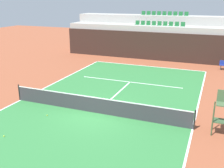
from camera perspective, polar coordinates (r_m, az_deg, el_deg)
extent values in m
plane|color=brown|center=(15.54, -3.49, -6.25)|extent=(80.00, 80.00, 0.00)
cube|color=#2D7238|center=(15.54, -3.49, -6.23)|extent=(11.00, 24.00, 0.01)
cube|color=white|center=(26.26, 7.68, 3.84)|extent=(11.00, 0.10, 0.00)
cube|color=white|center=(18.38, -19.08, -3.28)|extent=(0.10, 24.00, 0.00)
cube|color=white|center=(14.30, 16.98, -9.29)|extent=(0.10, 24.00, 0.00)
cube|color=white|center=(21.12, 3.91, 0.44)|extent=(8.26, 0.10, 0.00)
cube|color=white|center=(18.26, 0.78, -2.39)|extent=(0.10, 6.40, 0.00)
cube|color=black|center=(28.82, 9.31, 8.00)|extent=(20.79, 0.30, 2.95)
cube|color=#9E9E99|center=(30.08, 9.92, 8.96)|extent=(20.79, 2.40, 3.55)
cube|color=#9E9E99|center=(32.34, 10.89, 10.37)|extent=(20.79, 2.40, 4.49)
cube|color=#1E6633|center=(30.46, 5.41, 12.66)|extent=(0.44, 0.44, 0.04)
cube|color=#1E6633|center=(30.64, 5.53, 13.10)|extent=(0.44, 0.04, 0.40)
cube|color=#1E6633|center=(30.29, 6.57, 12.59)|extent=(0.44, 0.44, 0.04)
cube|color=#1E6633|center=(30.47, 6.68, 13.04)|extent=(0.44, 0.04, 0.40)
cube|color=#1E6633|center=(30.13, 7.74, 12.52)|extent=(0.44, 0.44, 0.04)
cube|color=#1E6633|center=(30.31, 7.85, 12.97)|extent=(0.44, 0.04, 0.40)
cube|color=#1E6633|center=(29.99, 8.92, 12.44)|extent=(0.44, 0.44, 0.04)
cube|color=#1E6633|center=(30.16, 9.03, 12.89)|extent=(0.44, 0.04, 0.40)
cube|color=#1E6633|center=(29.85, 10.11, 12.36)|extent=(0.44, 0.44, 0.04)
cube|color=#1E6633|center=(30.03, 10.22, 12.81)|extent=(0.44, 0.04, 0.40)
cube|color=#1E6633|center=(29.73, 11.31, 12.27)|extent=(0.44, 0.44, 0.04)
cube|color=#1E6633|center=(29.91, 11.41, 12.72)|extent=(0.44, 0.04, 0.40)
cube|color=#1E6633|center=(29.62, 12.52, 12.17)|extent=(0.44, 0.44, 0.04)
cube|color=#1E6633|center=(29.80, 12.62, 12.62)|extent=(0.44, 0.04, 0.40)
cube|color=#1E6633|center=(29.53, 13.74, 12.07)|extent=(0.44, 0.44, 0.04)
cube|color=#1E6633|center=(29.70, 13.83, 12.52)|extent=(0.44, 0.04, 0.40)
cube|color=#1E6633|center=(29.44, 14.96, 11.96)|extent=(0.44, 0.44, 0.04)
cube|color=#1E6633|center=(29.62, 15.05, 12.42)|extent=(0.44, 0.04, 0.40)
cube|color=#1E6633|center=(32.69, 6.70, 14.64)|extent=(0.44, 0.44, 0.04)
cube|color=#1E6633|center=(32.88, 6.81, 15.03)|extent=(0.44, 0.04, 0.40)
cube|color=#1E6633|center=(32.54, 7.80, 14.58)|extent=(0.44, 0.44, 0.04)
cube|color=#1E6633|center=(32.72, 7.90, 14.98)|extent=(0.44, 0.04, 0.40)
cube|color=#1E6633|center=(32.39, 8.90, 14.51)|extent=(0.44, 0.44, 0.04)
cube|color=#1E6633|center=(32.57, 9.00, 14.92)|extent=(0.44, 0.04, 0.40)
cube|color=#1E6633|center=(32.25, 10.01, 14.45)|extent=(0.44, 0.44, 0.04)
cube|color=#1E6633|center=(32.44, 10.11, 14.85)|extent=(0.44, 0.04, 0.40)
cube|color=#1E6633|center=(32.13, 11.14, 14.37)|extent=(0.44, 0.44, 0.04)
cube|color=#1E6633|center=(32.31, 11.23, 14.78)|extent=(0.44, 0.04, 0.40)
cube|color=#1E6633|center=(32.01, 12.26, 14.29)|extent=(0.44, 0.44, 0.04)
cube|color=#1E6633|center=(32.20, 12.36, 14.70)|extent=(0.44, 0.04, 0.40)
cube|color=#1E6633|center=(31.91, 13.40, 14.20)|extent=(0.44, 0.44, 0.04)
cube|color=#1E6633|center=(32.10, 13.49, 14.61)|extent=(0.44, 0.04, 0.40)
cube|color=#1E6633|center=(31.82, 14.54, 14.11)|extent=(0.44, 0.44, 0.04)
cube|color=#1E6633|center=(32.01, 14.62, 14.52)|extent=(0.44, 0.04, 0.40)
cube|color=#1E6633|center=(31.75, 15.69, 14.01)|extent=(0.44, 0.44, 0.04)
cube|color=#1E6633|center=(31.93, 15.76, 14.42)|extent=(0.44, 0.04, 0.40)
cylinder|color=black|center=(18.24, -19.37, -1.70)|extent=(0.08, 0.08, 1.07)
cylinder|color=black|center=(14.06, 17.38, -7.38)|extent=(0.08, 0.08, 1.07)
cube|color=#333338|center=(15.36, -3.52, -4.65)|extent=(10.90, 0.02, 0.92)
cube|color=white|center=(15.18, -3.56, -2.96)|extent=(10.90, 0.04, 0.05)
cylinder|color=#334C2D|center=(13.68, 20.91, -7.44)|extent=(0.06, 0.06, 1.55)
cylinder|color=#334C2D|center=(14.23, 20.99, -6.45)|extent=(0.06, 0.06, 1.55)
cube|color=#334C2D|center=(14.00, 22.35, -7.38)|extent=(0.70, 0.60, 0.04)
cube|color=#3F5938|center=(13.67, 22.79, -4.05)|extent=(0.60, 0.60, 0.05)
cube|color=#3F5938|center=(13.82, 22.95, -2.39)|extent=(0.60, 0.04, 0.60)
cube|color=#2D2D33|center=(26.63, 22.38, 3.26)|extent=(0.06, 0.06, 0.42)
cube|color=#2D2D33|center=(26.90, 22.39, 3.40)|extent=(0.06, 0.06, 0.42)
sphere|color=#CCE033|center=(15.57, -13.82, -6.56)|extent=(0.07, 0.07, 0.07)
sphere|color=#CCE033|center=(14.01, -22.27, -10.36)|extent=(0.07, 0.07, 0.07)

